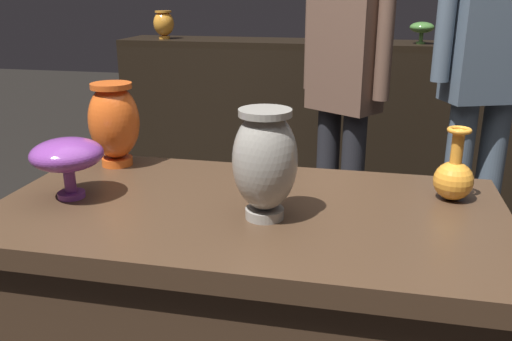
{
  "coord_description": "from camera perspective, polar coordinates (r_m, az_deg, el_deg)",
  "views": [
    {
      "loc": [
        0.27,
        -1.16,
        1.29
      ],
      "look_at": [
        0.03,
        -0.03,
        0.9
      ],
      "focal_mm": 37.98,
      "sensor_mm": 36.0,
      "label": 1
    }
  ],
  "objects": [
    {
      "name": "vase_tall_behind",
      "position": [
        1.38,
        -19.28,
        1.46
      ],
      "size": [
        0.17,
        0.17,
        0.15
      ],
      "color": "#7A388E",
      "rests_on": "display_plinth"
    },
    {
      "name": "visitor_near_right",
      "position": [
        2.37,
        23.32,
        10.84
      ],
      "size": [
        0.44,
        0.28,
        1.73
      ],
      "rotation": [
        0.0,
        0.0,
        3.51
      ],
      "color": "slate",
      "rests_on": "ground_plane"
    },
    {
      "name": "vase_centerpiece",
      "position": [
        1.17,
        0.95,
        1.06
      ],
      "size": [
        0.14,
        0.14,
        0.25
      ],
      "color": "gray",
      "rests_on": "display_plinth"
    },
    {
      "name": "shelf_vase_far_left",
      "position": [
        3.56,
        -9.69,
        15.03
      ],
      "size": [
        0.13,
        0.13,
        0.17
      ],
      "color": "orange",
      "rests_on": "back_display_shelf"
    },
    {
      "name": "shelf_vase_right",
      "position": [
        3.32,
        17.08,
        14.15
      ],
      "size": [
        0.14,
        0.14,
        0.12
      ],
      "color": "#477A38",
      "rests_on": "back_display_shelf"
    },
    {
      "name": "back_display_shelf",
      "position": [
        3.46,
        7.47,
        5.15
      ],
      "size": [
        2.6,
        0.4,
        0.99
      ],
      "color": "black",
      "rests_on": "ground_plane"
    },
    {
      "name": "vase_right_accent",
      "position": [
        1.39,
        20.11,
        -0.6
      ],
      "size": [
        0.1,
        0.1,
        0.18
      ],
      "color": "orange",
      "rests_on": "display_plinth"
    },
    {
      "name": "shelf_vase_center",
      "position": [
        3.4,
        7.91,
        14.34
      ],
      "size": [
        0.1,
        0.1,
        0.08
      ],
      "color": "orange",
      "rests_on": "back_display_shelf"
    },
    {
      "name": "visitor_center_back",
      "position": [
        2.54,
        9.3,
        9.39
      ],
      "size": [
        0.4,
        0.33,
        1.53
      ],
      "rotation": [
        0.0,
        0.0,
        2.55
      ],
      "color": "#232328",
      "rests_on": "ground_plane"
    },
    {
      "name": "vase_left_accent",
      "position": [
        1.6,
        -14.73,
        5.04
      ],
      "size": [
        0.14,
        0.14,
        0.24
      ],
      "color": "#E55B1E",
      "rests_on": "display_plinth"
    }
  ]
}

